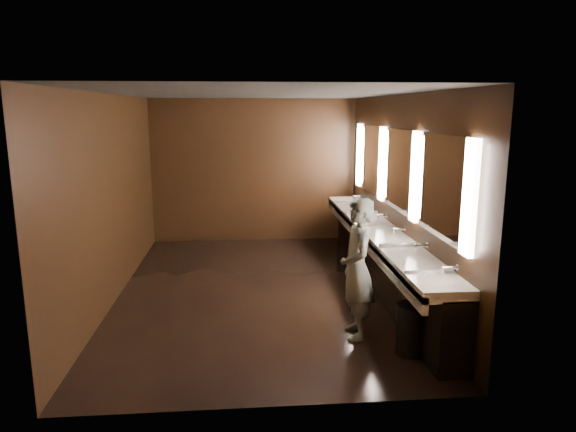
{
  "coord_description": "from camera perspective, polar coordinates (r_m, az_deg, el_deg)",
  "views": [
    {
      "loc": [
        -0.2,
        -7.11,
        2.59
      ],
      "look_at": [
        0.41,
        0.0,
        1.1
      ],
      "focal_mm": 32.0,
      "sensor_mm": 36.0,
      "label": 1
    }
  ],
  "objects": [
    {
      "name": "wall_back",
      "position": [
        10.18,
        -3.79,
        5.02
      ],
      "size": [
        4.0,
        0.02,
        2.8
      ],
      "primitive_type": "cube",
      "color": "black",
      "rests_on": "floor"
    },
    {
      "name": "sink_counter",
      "position": [
        7.68,
        10.35,
        -4.27
      ],
      "size": [
        0.55,
        5.4,
        1.01
      ],
      "color": "black",
      "rests_on": "floor"
    },
    {
      "name": "ceiling",
      "position": [
        7.12,
        -3.41,
        13.43
      ],
      "size": [
        4.0,
        6.0,
        0.02
      ],
      "primitive_type": "cube",
      "color": "#2D2D2B",
      "rests_on": "wall_back"
    },
    {
      "name": "wall_front",
      "position": [
        4.28,
        -2.06,
        -4.37
      ],
      "size": [
        4.0,
        0.02,
        2.8
      ],
      "primitive_type": "cube",
      "color": "black",
      "rests_on": "floor"
    },
    {
      "name": "trash_bin",
      "position": [
        5.81,
        13.6,
        -12.09
      ],
      "size": [
        0.45,
        0.45,
        0.54
      ],
      "primitive_type": "cylinder",
      "rotation": [
        0.0,
        0.0,
        -0.37
      ],
      "color": "black",
      "rests_on": "floor"
    },
    {
      "name": "wall_left",
      "position": [
        7.43,
        -18.89,
        1.91
      ],
      "size": [
        0.02,
        6.0,
        2.8
      ],
      "primitive_type": "cube",
      "color": "black",
      "rests_on": "floor"
    },
    {
      "name": "mirror_band",
      "position": [
        7.48,
        12.09,
        5.06
      ],
      "size": [
        0.06,
        5.03,
        1.15
      ],
      "color": "white",
      "rests_on": "wall_right"
    },
    {
      "name": "person",
      "position": [
        5.92,
        7.68,
        -5.84
      ],
      "size": [
        0.39,
        0.59,
        1.62
      ],
      "primitive_type": "imported",
      "rotation": [
        0.0,
        0.0,
        -1.58
      ],
      "color": "#84B1C5",
      "rests_on": "floor"
    },
    {
      "name": "floor",
      "position": [
        7.57,
        -3.15,
        -8.27
      ],
      "size": [
        6.0,
        6.0,
        0.0
      ],
      "primitive_type": "plane",
      "color": "black",
      "rests_on": "ground"
    },
    {
      "name": "wall_right",
      "position": [
        7.54,
        12.12,
        2.41
      ],
      "size": [
        0.02,
        6.0,
        2.8
      ],
      "primitive_type": "cube",
      "color": "black",
      "rests_on": "floor"
    }
  ]
}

